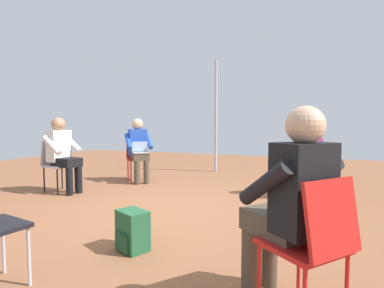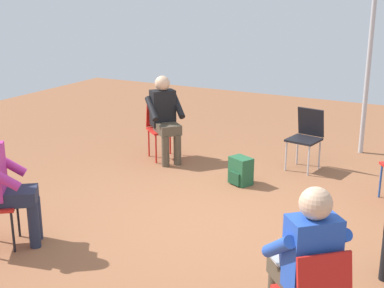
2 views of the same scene
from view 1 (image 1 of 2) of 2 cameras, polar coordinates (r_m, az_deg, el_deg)
name	(u,v)px [view 1 (image 1 of 2)]	position (r m, az deg, el deg)	size (l,w,h in m)	color
ground_plane	(168,210)	(4.07, -4.65, -12.33)	(14.17, 14.17, 0.00)	brown
chair_southwest	(137,156)	(6.12, -10.41, -2.20)	(0.59, 0.58, 0.85)	red
chair_northeast	(313,239)	(1.87, 22.05, -16.49)	(0.58, 0.59, 0.85)	red
chair_south	(57,162)	(5.52, -24.40, -3.14)	(0.45, 0.49, 0.85)	#B7B7BC
chair_northwest	(311,165)	(5.04, 21.79, -3.70)	(0.57, 0.58, 0.85)	red
person_with_laptop	(139,146)	(5.93, -10.12, -0.47)	(0.64, 0.63, 1.24)	#4C4233
person_in_black	(291,198)	(1.92, 18.30, -9.70)	(0.63, 0.63, 1.24)	#4C4233
person_in_white	(63,151)	(5.36, -23.42, -1.18)	(0.54, 0.55, 1.24)	black
person_in_magenta	(303,152)	(4.92, 20.31, -1.53)	(0.63, 0.63, 1.24)	#23283D
backpack_near_laptop_user	(133,233)	(2.86, -11.23, -16.24)	(0.31, 0.34, 0.36)	#235B38
tent_pole_near	(216,116)	(7.10, 4.57, 5.27)	(0.07, 0.07, 2.62)	#B2B2B7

